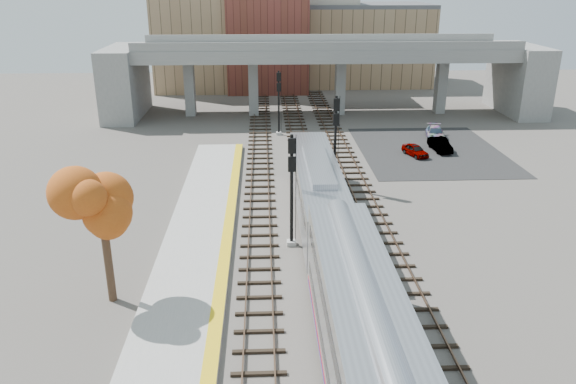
# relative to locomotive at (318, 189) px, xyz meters

# --- Properties ---
(ground) EXTENTS (160.00, 160.00, 0.00)m
(ground) POSITION_rel_locomotive_xyz_m (-1.00, -11.46, -2.28)
(ground) COLOR #47423D
(ground) RESTS_ON ground
(platform) EXTENTS (4.50, 60.00, 0.35)m
(platform) POSITION_rel_locomotive_xyz_m (-8.25, -11.46, -2.10)
(platform) COLOR #9E9E99
(platform) RESTS_ON ground
(yellow_strip) EXTENTS (0.70, 60.00, 0.01)m
(yellow_strip) POSITION_rel_locomotive_xyz_m (-6.35, -11.46, -1.92)
(yellow_strip) COLOR yellow
(yellow_strip) RESTS_ON platform
(tracks) EXTENTS (10.70, 95.00, 0.25)m
(tracks) POSITION_rel_locomotive_xyz_m (-0.07, 1.04, -2.20)
(tracks) COLOR black
(tracks) RESTS_ON ground
(overpass) EXTENTS (54.00, 12.00, 9.50)m
(overpass) POSITION_rel_locomotive_xyz_m (3.92, 33.54, 3.53)
(overpass) COLOR slate
(overpass) RESTS_ON ground
(buildings_far) EXTENTS (43.00, 21.00, 20.60)m
(buildings_far) POSITION_rel_locomotive_xyz_m (0.26, 55.11, 5.60)
(buildings_far) COLOR #977A57
(buildings_far) RESTS_ON ground
(parking_lot) EXTENTS (14.00, 18.00, 0.04)m
(parking_lot) POSITION_rel_locomotive_xyz_m (13.00, 16.54, -2.26)
(parking_lot) COLOR black
(parking_lot) RESTS_ON ground
(locomotive) EXTENTS (3.02, 19.05, 4.10)m
(locomotive) POSITION_rel_locomotive_xyz_m (0.00, 0.00, 0.00)
(locomotive) COLOR #A8AAB2
(locomotive) RESTS_ON ground
(signal_mast_near) EXTENTS (0.60, 0.64, 7.47)m
(signal_mast_near) POSITION_rel_locomotive_xyz_m (-2.10, -4.38, 1.51)
(signal_mast_near) COLOR #9E9E99
(signal_mast_near) RESTS_ON ground
(signal_mast_mid) EXTENTS (0.60, 0.64, 7.69)m
(signal_mast_mid) POSITION_rel_locomotive_xyz_m (2.00, 6.39, 1.65)
(signal_mast_mid) COLOR #9E9E99
(signal_mast_mid) RESTS_ON ground
(signal_mast_far) EXTENTS (0.60, 0.64, 7.07)m
(signal_mast_far) POSITION_rel_locomotive_xyz_m (-2.10, 23.35, 1.23)
(signal_mast_far) COLOR #9E9E99
(signal_mast_far) RESTS_ON ground
(tree) EXTENTS (3.60, 3.60, 7.43)m
(tree) POSITION_rel_locomotive_xyz_m (-12.16, -10.59, 3.24)
(tree) COLOR #382619
(tree) RESTS_ON ground
(car_a) EXTENTS (2.35, 3.57, 1.13)m
(car_a) POSITION_rel_locomotive_xyz_m (11.02, 14.75, -1.67)
(car_a) COLOR #99999E
(car_a) RESTS_ON parking_lot
(car_b) EXTENTS (1.64, 4.01, 1.29)m
(car_b) POSITION_rel_locomotive_xyz_m (13.96, 16.30, -1.59)
(car_b) COLOR #99999E
(car_b) RESTS_ON parking_lot
(car_c) EXTENTS (2.66, 4.73, 1.29)m
(car_c) POSITION_rel_locomotive_xyz_m (14.77, 20.81, -1.59)
(car_c) COLOR #99999E
(car_c) RESTS_ON parking_lot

